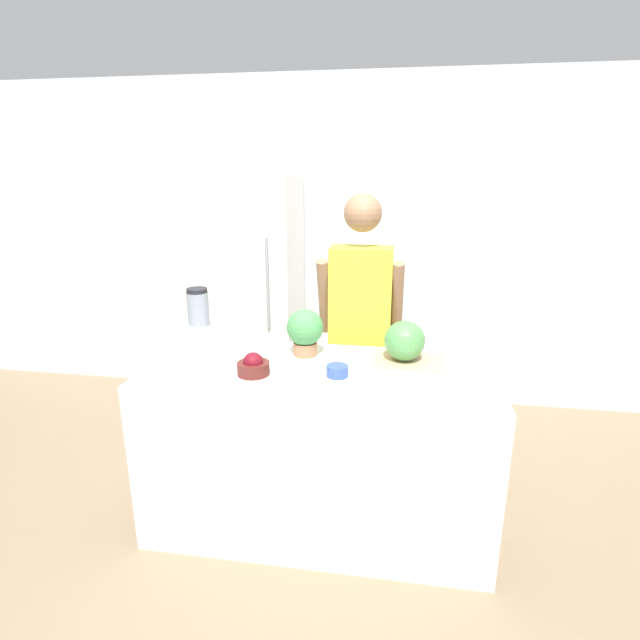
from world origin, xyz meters
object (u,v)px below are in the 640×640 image
bowl_small_blue (337,371)px  potted_plant (305,330)px  blender (199,320)px  refrigerator (253,297)px  bowl_cream (296,372)px  bowl_cherries (253,366)px  watermelon (405,341)px  person (360,330)px

bowl_small_blue → potted_plant: size_ratio=0.42×
blender → potted_plant: (0.63, -0.07, -0.01)m
refrigerator → bowl_cream: (0.65, -1.47, 0.01)m
bowl_cherries → potted_plant: bearing=57.0°
bowl_cream → blender: (-0.65, 0.39, 0.12)m
refrigerator → watermelon: 1.66m
refrigerator → bowl_cherries: bearing=-73.5°
bowl_cherries → watermelon: bearing=21.1°
bowl_small_blue → potted_plant: (-0.21, 0.27, 0.11)m
bowl_cherries → blender: (-0.43, 0.38, 0.11)m
refrigerator → potted_plant: refrigerator is taller
refrigerator → blender: 1.09m
bowl_cherries → bowl_cream: bearing=-3.4°
watermelon → bowl_cream: (-0.52, -0.30, -0.09)m
bowl_cherries → potted_plant: 0.38m
refrigerator → bowl_cream: 1.61m
bowl_small_blue → bowl_cream: bearing=-163.9°
refrigerator → blender: (0.00, -1.08, 0.13)m
bowl_cream → person: bearing=72.9°
refrigerator → potted_plant: 1.32m
watermelon → blender: (-1.17, 0.09, 0.03)m
refrigerator → bowl_cherries: refrigerator is taller
bowl_small_blue → refrigerator: bearing=120.9°
watermelon → bowl_cream: bearing=-150.0°
bowl_cherries → blender: blender is taller
watermelon → bowl_small_blue: size_ratio=1.96×
watermelon → person: bearing=118.7°
potted_plant → bowl_cherries: bearing=-123.0°
person → blender: person is taller
bowl_cream → potted_plant: 0.34m
bowl_small_blue → blender: 0.92m
refrigerator → person: size_ratio=1.06×
blender → bowl_cream: bearing=-31.0°
person → bowl_cream: size_ratio=10.04×
watermelon → potted_plant: potted_plant is taller
bowl_cherries → bowl_cream: (0.22, -0.01, -0.01)m
person → blender: (-0.90, -0.41, 0.14)m
blender → person: bearing=24.3°
bowl_small_blue → blender: size_ratio=0.32×
watermelon → bowl_cherries: watermelon is taller
person → bowl_small_blue: bearing=-93.9°
bowl_cherries → blender: bearing=138.8°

